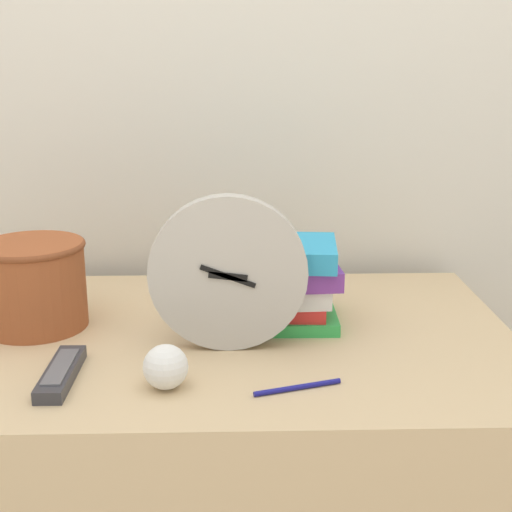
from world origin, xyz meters
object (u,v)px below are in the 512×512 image
object	(u,v)px
tv_remote	(61,373)
crumpled_paper_ball	(166,367)
book_stack	(276,282)
basket	(34,282)
desk_clock	(228,274)
pen	(298,387)

from	to	relation	value
tv_remote	crumpled_paper_ball	size ratio (longest dim) A/B	2.51
book_stack	basket	bearing A→B (deg)	-179.31
book_stack	crumpled_paper_ball	bearing A→B (deg)	-124.26
desk_clock	pen	size ratio (longest dim) A/B	1.97
pen	basket	bearing A→B (deg)	149.54
basket	pen	bearing A→B (deg)	-30.46
crumpled_paper_ball	pen	size ratio (longest dim) A/B	0.51
desk_clock	basket	xyz separation A→B (m)	(-0.35, 0.11, -0.05)
desk_clock	crumpled_paper_ball	bearing A→B (deg)	-121.96
desk_clock	crumpled_paper_ball	world-z (taller)	desk_clock
book_stack	basket	size ratio (longest dim) A/B	1.27
tv_remote	pen	bearing A→B (deg)	-7.15
book_stack	crumpled_paper_ball	world-z (taller)	book_stack
basket	pen	size ratio (longest dim) A/B	1.43
desk_clock	basket	bearing A→B (deg)	162.88
desk_clock	pen	xyz separation A→B (m)	(0.10, -0.16, -0.13)
tv_remote	crumpled_paper_ball	xyz separation A→B (m)	(0.16, -0.03, 0.02)
desk_clock	crumpled_paper_ball	size ratio (longest dim) A/B	3.89
book_stack	pen	bearing A→B (deg)	-86.22
basket	tv_remote	world-z (taller)	basket
desk_clock	book_stack	xyz separation A→B (m)	(0.09, 0.11, -0.05)
desk_clock	book_stack	distance (m)	0.15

